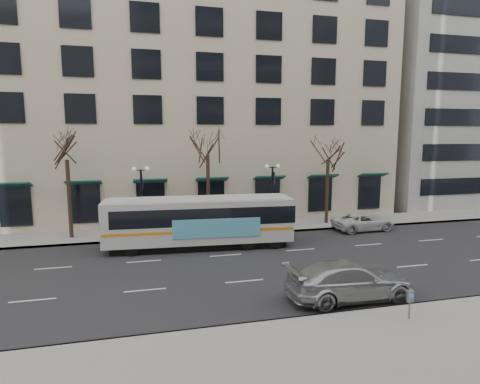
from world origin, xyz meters
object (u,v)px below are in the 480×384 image
object	(u,v)px
tree_far_mid	(208,142)
pay_station	(410,299)
tree_far_left	(66,146)
tree_far_right	(328,148)
white_pickup	(363,222)
city_bus	(201,220)
lamp_post_right	(272,193)
lamp_post_left	(142,198)
silver_car	(350,281)

from	to	relation	value
tree_far_mid	pay_station	bearing A→B (deg)	-72.97
tree_far_left	tree_far_right	world-z (taller)	tree_far_left
tree_far_left	tree_far_mid	xyz separation A→B (m)	(10.00, 0.00, 0.21)
white_pickup	city_bus	bearing A→B (deg)	93.94
lamp_post_right	city_bus	size ratio (longest dim) A/B	0.42
lamp_post_right	pay_station	size ratio (longest dim) A/B	4.36
pay_station	lamp_post_right	bearing A→B (deg)	109.08
lamp_post_right	pay_station	xyz separation A→B (m)	(0.24, -16.54, -1.93)
lamp_post_left	tree_far_right	bearing A→B (deg)	2.29
lamp_post_left	white_pickup	size ratio (longest dim) A/B	1.06
silver_car	tree_far_right	bearing A→B (deg)	-22.64
lamp_post_left	white_pickup	bearing A→B (deg)	-6.75
lamp_post_left	lamp_post_right	size ratio (longest dim) A/B	1.00
tree_far_mid	lamp_post_right	size ratio (longest dim) A/B	1.64
tree_far_mid	city_bus	xyz separation A→B (m)	(-1.24, -4.31, -5.07)
tree_far_mid	tree_far_right	size ratio (longest dim) A/B	1.06
tree_far_right	tree_far_left	bearing A→B (deg)	180.00
tree_far_left	tree_far_right	bearing A→B (deg)	0.00
tree_far_left	silver_car	world-z (taller)	tree_far_left
silver_car	lamp_post_left	bearing A→B (deg)	33.04
tree_far_mid	lamp_post_right	distance (m)	6.41
lamp_post_left	pay_station	distance (m)	19.55
city_bus	silver_car	world-z (taller)	city_bus
lamp_post_left	silver_car	size ratio (longest dim) A/B	0.88
lamp_post_left	city_bus	world-z (taller)	lamp_post_left
lamp_post_left	pay_station	xyz separation A→B (m)	(10.24, -16.54, -1.93)
tree_far_left	lamp_post_right	distance (m)	15.48
white_pickup	pay_station	bearing A→B (deg)	151.94
tree_far_mid	lamp_post_left	world-z (taller)	tree_far_mid
tree_far_left	pay_station	distance (m)	23.64
tree_far_left	pay_station	size ratio (longest dim) A/B	6.99
city_bus	white_pickup	xyz separation A→B (m)	(13.15, 1.71, -1.15)
tree_far_mid	lamp_post_right	world-z (taller)	tree_far_mid
tree_far_left	city_bus	distance (m)	10.90
silver_car	pay_station	bearing A→B (deg)	-158.33
lamp_post_right	white_pickup	bearing A→B (deg)	-16.16
lamp_post_right	pay_station	distance (m)	16.65
lamp_post_left	white_pickup	world-z (taller)	lamp_post_left
white_pickup	pay_station	size ratio (longest dim) A/B	4.10
tree_far_mid	lamp_post_right	xyz separation A→B (m)	(5.01, -0.60, -3.96)
tree_far_right	pay_station	world-z (taller)	tree_far_right
tree_far_left	city_bus	size ratio (longest dim) A/B	0.67
tree_far_left	lamp_post_left	size ratio (longest dim) A/B	1.60
tree_far_right	silver_car	xyz separation A→B (m)	(-5.87, -14.39, -5.56)
lamp_post_right	tree_far_mid	bearing A→B (deg)	173.17
lamp_post_left	pay_station	size ratio (longest dim) A/B	4.36
white_pickup	lamp_post_right	bearing A→B (deg)	70.39
tree_far_right	lamp_post_right	bearing A→B (deg)	-173.15
tree_far_left	lamp_post_right	world-z (taller)	tree_far_left
tree_far_left	white_pickup	size ratio (longest dim) A/B	1.70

